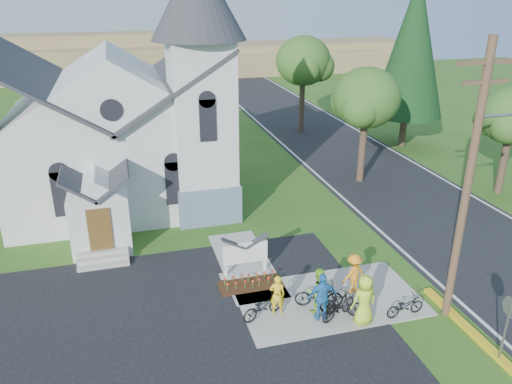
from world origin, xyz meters
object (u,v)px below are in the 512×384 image
object	(u,v)px
church_sign	(245,253)
bike_0	(263,306)
bike_2	(319,295)
bike_3	(342,304)
cyclist_2	(322,297)
utility_pole	(470,179)
cyclist_0	(277,295)
cyclist_1	(318,290)
cyclist_4	(364,300)
stop_sign	(509,317)
cyclist_3	(354,273)
bike_1	(339,306)
bike_4	(405,306)

from	to	relation	value
church_sign	bike_0	world-z (taller)	church_sign
bike_2	bike_3	size ratio (longest dim) A/B	1.12
bike_0	church_sign	bearing A→B (deg)	-22.73
church_sign	cyclist_2	size ratio (longest dim) A/B	1.17
utility_pole	cyclist_2	size ratio (longest dim) A/B	5.30
cyclist_0	cyclist_1	distance (m)	1.50
utility_pole	bike_3	world-z (taller)	utility_pole
cyclist_4	cyclist_2	bearing A→B (deg)	-28.65
cyclist_2	bike_3	distance (m)	0.92
stop_sign	cyclist_2	world-z (taller)	stop_sign
church_sign	bike_3	xyz separation A→B (m)	(2.69, -3.78, -0.49)
utility_pole	cyclist_3	xyz separation A→B (m)	(-2.78, 2.26, -4.53)
church_sign	utility_pole	world-z (taller)	utility_pole
cyclist_0	bike_2	distance (m)	1.69
bike_1	bike_4	xyz separation A→B (m)	(2.41, -0.54, -0.10)
stop_sign	cyclist_1	xyz separation A→B (m)	(-4.72, 4.10, -0.82)
cyclist_3	cyclist_4	bearing A→B (deg)	57.46
utility_pole	cyclist_3	size ratio (longest dim) A/B	6.09
bike_4	utility_pole	bearing A→B (deg)	-104.64
cyclist_4	bike_2	bearing A→B (deg)	-55.14
cyclist_2	bike_4	bearing A→B (deg)	172.05
cyclist_2	cyclist_4	xyz separation A→B (m)	(1.35, -0.60, 0.03)
utility_pole	cyclist_4	world-z (taller)	utility_pole
church_sign	utility_pole	bearing A→B (deg)	-35.60
cyclist_0	cyclist_4	distance (m)	3.13
church_sign	cyclist_1	bearing A→B (deg)	-59.91
cyclist_0	bike_3	distance (m)	2.40
bike_1	cyclist_3	world-z (taller)	cyclist_3
church_sign	bike_2	world-z (taller)	church_sign
stop_sign	cyclist_2	xyz separation A→B (m)	(-4.74, 3.61, -0.79)
cyclist_1	bike_2	bearing A→B (deg)	-123.19
bike_3	bike_4	distance (m)	2.33
cyclist_3	cyclist_4	xyz separation A→B (m)	(-0.54, -1.94, 0.15)
bike_1	bike_2	distance (m)	0.95
stop_sign	cyclist_4	size ratio (longest dim) A/B	1.28
church_sign	bike_4	world-z (taller)	church_sign
cyclist_0	utility_pole	bearing A→B (deg)	176.53
utility_pole	cyclist_2	xyz separation A→B (m)	(-4.67, 0.91, -4.41)
cyclist_4	bike_1	bearing A→B (deg)	-40.52
cyclist_3	bike_3	distance (m)	1.76
church_sign	cyclist_1	size ratio (longest dim) A/B	1.21
church_sign	utility_pole	size ratio (longest dim) A/B	0.22
bike_1	church_sign	bearing A→B (deg)	8.73
bike_1	bike_3	distance (m)	0.19
bike_4	bike_0	bearing A→B (deg)	71.19
cyclist_1	bike_2	xyz separation A→B (m)	(0.19, 0.29, -0.43)
bike_0	cyclist_4	world-z (taller)	cyclist_4
cyclist_2	cyclist_4	distance (m)	1.48
utility_pole	cyclist_4	size ratio (longest dim) A/B	5.15
bike_2	bike_4	world-z (taller)	bike_2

